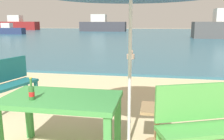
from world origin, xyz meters
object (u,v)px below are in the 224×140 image
(boat_tanker, at_px, (18,25))
(side_table_wood, at_px, (157,120))
(boat_barge, at_px, (102,25))
(picnic_table_green, at_px, (62,105))
(boat_fishing_trawler, at_px, (9,30))
(swimmer_person, at_px, (131,55))
(beer_bottle_amber, at_px, (32,92))
(bench_green_left, at_px, (207,120))
(bench_teal_center, at_px, (7,81))

(boat_tanker, bearing_deg, side_table_wood, -56.62)
(boat_barge, bearing_deg, picnic_table_green, -78.34)
(boat_fishing_trawler, bearing_deg, picnic_table_green, -55.61)
(swimmer_person, bearing_deg, beer_bottle_amber, -92.97)
(bench_green_left, bearing_deg, bench_teal_center, 159.82)
(bench_teal_center, bearing_deg, boat_fishing_trawler, 123.20)
(bench_green_left, height_order, boat_tanker, boat_tanker)
(picnic_table_green, relative_size, boat_tanker, 0.18)
(bench_green_left, bearing_deg, boat_fishing_trawler, 127.04)
(beer_bottle_amber, bearing_deg, bench_green_left, 8.35)
(boat_barge, bearing_deg, side_table_wood, -76.47)
(bench_teal_center, height_order, swimmer_person, bench_teal_center)
(picnic_table_green, xyz_separation_m, bench_teal_center, (-1.67, 1.37, -0.11))
(beer_bottle_amber, bearing_deg, side_table_wood, 22.76)
(beer_bottle_amber, xyz_separation_m, bench_green_left, (2.00, 0.29, -0.31))
(beer_bottle_amber, relative_size, boat_tanker, 0.03)
(picnic_table_green, distance_m, boat_fishing_trawler, 31.23)
(swimmer_person, distance_m, boat_tanker, 42.97)
(boat_barge, bearing_deg, beer_bottle_amber, -78.82)
(bench_green_left, distance_m, boat_barge, 38.02)
(beer_bottle_amber, xyz_separation_m, boat_barge, (-7.34, 37.14, 0.24))
(side_table_wood, height_order, boat_tanker, boat_tanker)
(bench_teal_center, xyz_separation_m, boat_barge, (-5.96, 35.61, 0.55))
(beer_bottle_amber, height_order, boat_barge, boat_barge)
(side_table_wood, xyz_separation_m, bench_teal_center, (-2.83, 0.93, 0.19))
(swimmer_person, xyz_separation_m, boat_tanker, (-26.08, 34.14, 0.88))
(side_table_wood, distance_m, boat_fishing_trawler, 31.54)
(side_table_wood, relative_size, bench_green_left, 0.43)
(beer_bottle_amber, distance_m, bench_teal_center, 2.09)
(bench_green_left, bearing_deg, beer_bottle_amber, -171.65)
(bench_teal_center, xyz_separation_m, boat_tanker, (-24.31, 40.26, 0.57))
(beer_bottle_amber, bearing_deg, bench_teal_center, 131.92)
(bench_green_left, distance_m, swimmer_person, 7.54)
(bench_green_left, distance_m, boat_fishing_trawler, 32.12)
(picnic_table_green, relative_size, boat_fishing_trawler, 0.36)
(side_table_wood, xyz_separation_m, boat_barge, (-8.79, 36.54, 0.74))
(bench_green_left, bearing_deg, swimmer_person, 102.31)
(bench_teal_center, bearing_deg, picnic_table_green, -39.42)
(picnic_table_green, relative_size, beer_bottle_amber, 5.28)
(bench_teal_center, bearing_deg, bench_green_left, -20.18)
(side_table_wood, xyz_separation_m, boat_tanker, (-27.14, 41.19, 0.76))
(beer_bottle_amber, relative_size, swimmer_person, 0.65)
(boat_fishing_trawler, relative_size, boat_barge, 0.51)
(side_table_wood, relative_size, bench_teal_center, 0.43)
(picnic_table_green, xyz_separation_m, boat_barge, (-7.63, 36.98, 0.44))
(beer_bottle_amber, height_order, bench_green_left, beer_bottle_amber)
(bench_green_left, height_order, boat_fishing_trawler, boat_fishing_trawler)
(boat_tanker, xyz_separation_m, boat_barge, (18.35, -4.65, -0.02))
(side_table_wood, bearing_deg, bench_teal_center, 161.82)
(picnic_table_green, xyz_separation_m, beer_bottle_amber, (-0.29, -0.16, 0.20))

